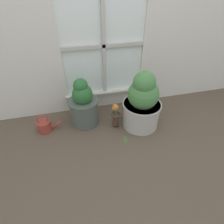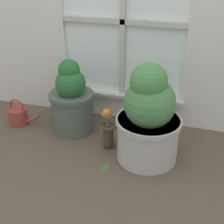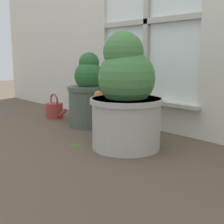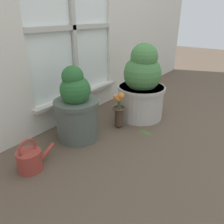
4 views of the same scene
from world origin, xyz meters
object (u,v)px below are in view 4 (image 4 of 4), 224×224
flower_vase (119,109)px  potted_plant_right (142,86)px  potted_plant_left (77,109)px  watering_can (30,159)px

flower_vase → potted_plant_right: bearing=-8.8°
potted_plant_left → watering_can: bearing=-175.0°
potted_plant_left → potted_plant_right: size_ratio=0.84×
potted_plant_right → watering_can: bearing=171.5°
flower_vase → watering_can: size_ratio=1.16×
flower_vase → watering_can: bearing=171.6°
watering_can → flower_vase: bearing=-8.4°
potted_plant_left → potted_plant_right: bearing=-18.0°
potted_plant_left → watering_can: 0.47m
potted_plant_left → flower_vase: potted_plant_left is taller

